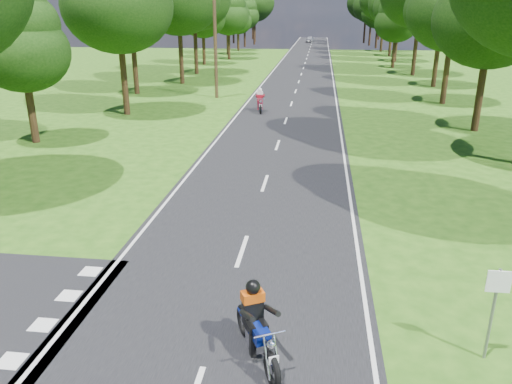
# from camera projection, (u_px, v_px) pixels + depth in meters

# --- Properties ---
(ground) EXTENTS (160.00, 160.00, 0.00)m
(ground) POSITION_uv_depth(u_px,v_px,m) (230.00, 288.00, 12.46)
(ground) COLOR #265112
(ground) RESTS_ON ground
(main_road) EXTENTS (7.00, 140.00, 0.02)m
(main_road) POSITION_uv_depth(u_px,v_px,m) (303.00, 68.00, 59.04)
(main_road) COLOR black
(main_road) RESTS_ON ground
(road_markings) EXTENTS (7.40, 140.00, 0.01)m
(road_markings) POSITION_uv_depth(u_px,v_px,m) (302.00, 70.00, 57.30)
(road_markings) COLOR silver
(road_markings) RESTS_ON main_road
(telegraph_pole) EXTENTS (1.20, 0.26, 8.00)m
(telegraph_pole) POSITION_uv_depth(u_px,v_px,m) (215.00, 44.00, 37.85)
(telegraph_pole) COLOR #382616
(telegraph_pole) RESTS_ON ground
(road_sign) EXTENTS (0.45, 0.07, 2.00)m
(road_sign) POSITION_uv_depth(u_px,v_px,m) (495.00, 300.00, 9.48)
(road_sign) COLOR slate
(road_sign) RESTS_ON ground
(rider_near_blue) EXTENTS (1.47, 2.04, 1.63)m
(rider_near_blue) POSITION_uv_depth(u_px,v_px,m) (257.00, 322.00, 9.66)
(rider_near_blue) COLOR navy
(rider_near_blue) RESTS_ON main_road
(rider_far_red) EXTENTS (0.95, 1.99, 1.59)m
(rider_far_red) POSITION_uv_depth(u_px,v_px,m) (260.00, 100.00, 33.52)
(rider_far_red) COLOR #B60E2A
(rider_far_red) RESTS_ON main_road
(distant_car) EXTENTS (1.91, 3.78, 1.24)m
(distant_car) POSITION_uv_depth(u_px,v_px,m) (310.00, 39.00, 105.50)
(distant_car) COLOR #A7AAAE
(distant_car) RESTS_ON main_road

